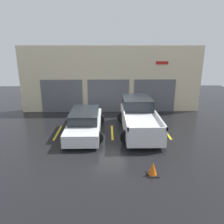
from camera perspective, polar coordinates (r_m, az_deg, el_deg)
ground_plane at (r=14.01m, az=-0.06°, el=-3.45°), size 28.00×28.00×0.00m
shophouse_building at (r=16.59m, az=-0.30°, el=8.36°), size 13.48×0.68×4.89m
pickup_truck at (r=13.03m, az=7.05°, el=-1.36°), size 2.46×5.03×1.78m
sedan_white at (r=12.77m, az=-7.14°, el=-2.73°), size 2.23×4.76×1.31m
parking_stripe_far_left at (r=13.22m, az=-13.98°, el=-5.27°), size 0.12×2.20×0.01m
parking_stripe_left at (r=12.89m, az=0.04°, el=-5.32°), size 0.12×2.20×0.01m
parking_stripe_centre at (r=13.34m, az=13.94°, el=-5.06°), size 0.12×2.20×0.01m
traffic_cone at (r=9.02m, az=10.61°, el=-14.44°), size 0.47×0.47×0.55m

